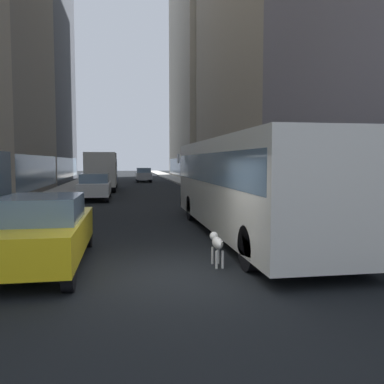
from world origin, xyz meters
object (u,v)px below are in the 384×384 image
(transit_bus, at_px, (245,180))
(car_yellow_taxi, at_px, (44,231))
(box_truck, at_px, (102,170))
(dalmatian_dog, at_px, (217,243))
(car_silver_sedan, at_px, (144,175))
(car_white_van, at_px, (95,186))

(transit_bus, relative_size, car_yellow_taxi, 2.43)
(transit_bus, distance_m, box_truck, 22.13)
(car_yellow_taxi, distance_m, dalmatian_dog, 3.91)
(dalmatian_dog, bearing_deg, car_silver_sedan, 89.80)
(transit_bus, xyz_separation_m, dalmatian_dog, (-1.74, -3.58, -1.26))
(transit_bus, height_order, car_white_van, transit_bus)
(dalmatian_dog, bearing_deg, transit_bus, 64.15)
(car_silver_sedan, distance_m, dalmatian_dog, 38.46)
(car_silver_sedan, xyz_separation_m, box_truck, (-4.00, -13.46, 0.84))
(car_yellow_taxi, height_order, box_truck, box_truck)
(transit_bus, bearing_deg, car_white_van, 113.20)
(car_silver_sedan, height_order, car_white_van, same)
(transit_bus, distance_m, car_yellow_taxi, 6.45)
(car_yellow_taxi, xyz_separation_m, car_white_van, (0.00, 16.12, -0.00))
(car_yellow_taxi, bearing_deg, box_truck, 90.00)
(car_silver_sedan, bearing_deg, box_truck, -106.55)
(car_silver_sedan, height_order, box_truck, box_truck)
(car_white_van, distance_m, dalmatian_dog, 17.10)
(car_yellow_taxi, distance_m, car_silver_sedan, 38.14)
(car_yellow_taxi, xyz_separation_m, dalmatian_dog, (3.86, -0.53, -0.31))
(transit_bus, height_order, car_silver_sedan, transit_bus)
(transit_bus, height_order, car_yellow_taxi, transit_bus)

